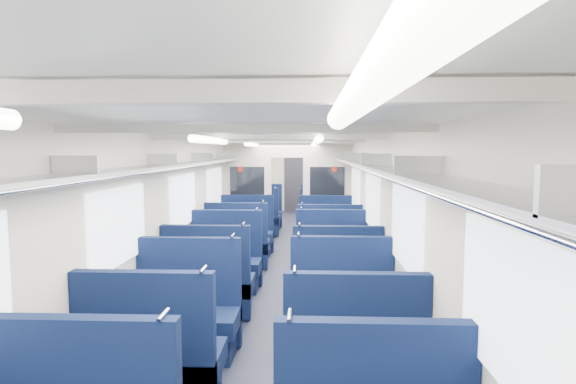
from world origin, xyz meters
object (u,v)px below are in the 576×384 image
seat_17 (329,250)px  seat_18 (246,235)px  end_door (295,183)px  seat_20 (257,220)px  seat_15 (332,264)px  seat_21 (323,221)px  seat_11 (343,316)px  seat_19 (326,236)px  seat_13 (337,288)px  seat_12 (209,287)px  seat_10 (186,318)px  seat_14 (225,265)px  seat_23 (321,215)px  seat_16 (238,247)px  bulkhead (287,193)px  seat_9 (353,368)px  seat_8 (152,365)px  seat_22 (261,214)px

seat_17 → seat_18: (-1.66, 1.33, 0.00)m
end_door → seat_20: size_ratio=1.59×
seat_15 → seat_21: 4.31m
seat_11 → seat_20: bearing=104.0°
seat_19 → seat_13: bearing=-90.0°
seat_12 → seat_13: size_ratio=1.00×
seat_10 → seat_20: 6.77m
seat_13 → seat_14: size_ratio=1.00×
seat_10 → seat_14: bearing=90.0°
seat_10 → seat_11: size_ratio=1.00×
seat_10 → seat_14: same height
seat_12 → seat_17: same height
seat_18 → seat_23: bearing=62.0°
seat_19 → end_door: bearing=96.9°
seat_14 → seat_16: same height
seat_21 → seat_23: 1.11m
bulkhead → seat_9: 6.49m
bulkhead → seat_14: 3.28m
bulkhead → seat_11: size_ratio=2.23×
seat_9 → seat_10: 1.96m
bulkhead → seat_21: bulkhead is taller
seat_10 → seat_16: 3.58m
seat_9 → seat_21: same height
seat_8 → seat_13: 2.76m
seat_11 → seat_20: 6.84m
bulkhead → seat_12: size_ratio=2.23×
seat_13 → seat_18: size_ratio=1.00×
seat_8 → seat_23: size_ratio=1.00×
end_door → seat_17: size_ratio=1.59×
seat_14 → seat_9: bearing=-63.4°
seat_15 → seat_19: same height
seat_8 → seat_11: 2.05m
seat_11 → seat_19: size_ratio=1.00×
seat_11 → seat_15: 2.28m
seat_13 → seat_21: (0.00, 5.59, 0.00)m
end_door → seat_17: bearing=-84.2°
seat_19 → seat_20: 2.66m
seat_12 → seat_23: bearing=76.1°
seat_10 → seat_22: (0.00, 7.85, 0.00)m
seat_15 → seat_20: (-1.66, 4.36, 0.00)m
seat_11 → seat_22: size_ratio=1.00×
seat_9 → seat_12: bearing=127.6°
seat_20 → seat_22: size_ratio=1.00×
seat_20 → seat_21: 1.66m
seat_15 → seat_16: 2.03m
seat_10 → seat_12: 1.11m
seat_15 → seat_21: (0.00, 4.31, 0.00)m
seat_9 → seat_12: size_ratio=1.00×
seat_11 → seat_23: (0.00, 7.70, 0.00)m
seat_9 → seat_18: 5.99m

